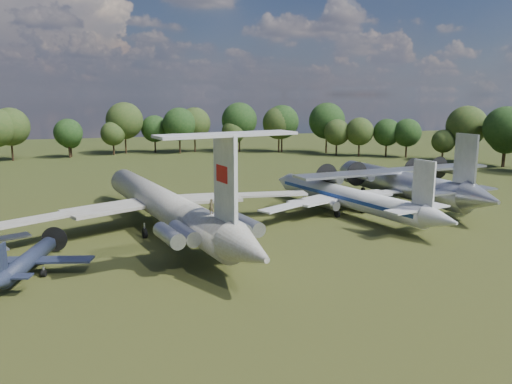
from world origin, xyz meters
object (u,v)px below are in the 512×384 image
object	(u,v)px
an12_transport	(399,187)
person_on_il62	(211,206)
small_prop_west	(28,264)
il62_airliner	(164,210)
tu104_jet	(346,201)

from	to	relation	value
an12_transport	person_on_il62	size ratio (longest dim) A/B	25.17
an12_transport	small_prop_west	xyz separation A→B (m)	(-52.16, -19.75, -1.43)
il62_airliner	small_prop_west	bearing A→B (deg)	-150.82
an12_transport	person_on_il62	bearing A→B (deg)	-155.95
an12_transport	small_prop_west	size ratio (longest dim) A/B	2.46
an12_transport	small_prop_west	bearing A→B (deg)	-167.10
il62_airliner	tu104_jet	bearing A→B (deg)	-8.80
tu104_jet	an12_transport	distance (m)	12.68
il62_airliner	tu104_jet	xyz separation A→B (m)	(26.41, 2.02, -0.68)
il62_airliner	an12_transport	size ratio (longest dim) A/B	1.38
tu104_jet	small_prop_west	distance (m)	43.13
il62_airliner	an12_transport	xyz separation A→B (m)	(38.09, 6.92, -0.08)
tu104_jet	person_on_il62	xyz separation A→B (m)	(-22.99, -16.66, 4.15)
il62_airliner	small_prop_west	distance (m)	19.10
small_prop_west	il62_airliner	bearing A→B (deg)	55.75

